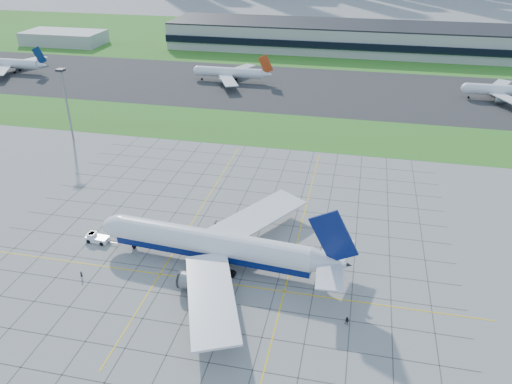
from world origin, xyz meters
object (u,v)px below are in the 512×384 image
pushback_tug (97,238)px  distant_jet_1 (231,72)px  airliner (214,245)px  distant_jet_2 (502,90)px  crew_near (81,275)px  light_mast (65,96)px  crew_far (347,321)px  distant_jet_0 (12,63)px

pushback_tug → distant_jet_1: bearing=96.3°
airliner → distant_jet_2: size_ratio=1.42×
crew_near → distant_jet_2: 191.84m
light_mast → crew_near: size_ratio=14.48×
pushback_tug → crew_far: 63.45m
airliner → distant_jet_1: 148.95m
airliner → distant_jet_1: airliner is taller
pushback_tug → distant_jet_0: (-119.21, 135.52, 3.49)m
crew_far → distant_jet_2: size_ratio=0.04×
crew_far → distant_jet_1: bearing=141.9°
airliner → crew_far: airliner is taller
crew_far → distant_jet_1: (-65.04, 158.49, 3.55)m
distant_jet_1 → light_mast: bearing=-113.4°
airliner → crew_far: size_ratio=32.23×
crew_near → distant_jet_1: distant_jet_1 is taller
crew_near → distant_jet_1: bearing=22.9°
airliner → pushback_tug: 31.18m
airliner → crew_near: size_ratio=34.15×
distant_jet_0 → pushback_tug: bearing=-48.7°
crew_near → light_mast: bearing=51.5°
distant_jet_2 → light_mast: bearing=-153.1°
crew_far → distant_jet_1: distant_jet_1 is taller
airliner → distant_jet_2: airliner is taller
crew_near → crew_far: (57.65, -2.28, 0.05)m
crew_near → distant_jet_1: (-7.39, 156.21, 3.60)m
light_mast → airliner: bearing=-40.5°
distant_jet_0 → distant_jet_1: 115.75m
light_mast → distant_jet_0: (-79.16, 77.42, -11.70)m
light_mast → distant_jet_2: size_ratio=0.60×
light_mast → pushback_tug: 72.18m
crew_near → distant_jet_2: distant_jet_2 is taller
light_mast → airliner: light_mast is taller
distant_jet_0 → distant_jet_1: same height
light_mast → distant_jet_1: bearing=66.6°
crew_far → distant_jet_2: 165.77m
crew_near → distant_jet_0: size_ratio=0.04×
crew_near → crew_far: size_ratio=0.94×
pushback_tug → crew_near: pushback_tug is taller
crew_far → airliner: bearing=-174.4°
light_mast → crew_near: light_mast is taller
pushback_tug → crew_near: 14.32m
airliner → distant_jet_1: size_ratio=1.42×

